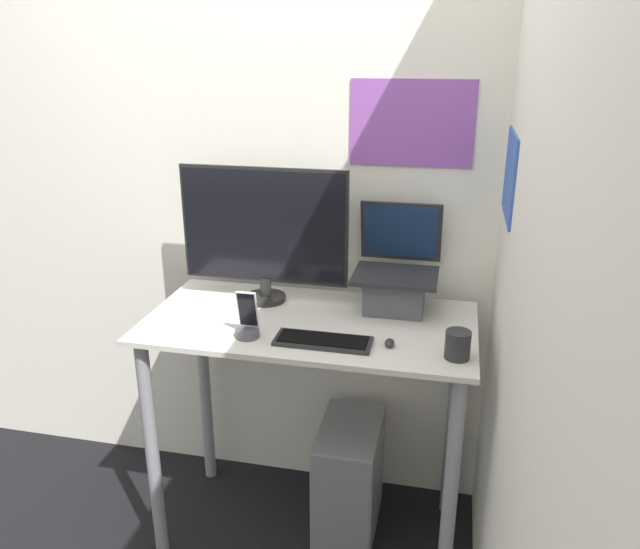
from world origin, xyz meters
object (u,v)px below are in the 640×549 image
at_px(monitor, 264,233).
at_px(laptop, 396,282).
at_px(mouse, 390,343).
at_px(cell_phone, 247,325).
at_px(keyboard, 323,341).
at_px(computer_tower, 349,477).

bearing_deg(monitor, laptop, 3.08).
height_order(mouse, cell_phone, cell_phone).
distance_m(laptop, mouse, 0.33).
relative_size(laptop, keyboard, 1.18).
relative_size(monitor, computer_tower, 1.36).
bearing_deg(keyboard, computer_tower, 76.58).
distance_m(keyboard, cell_phone, 0.26).
xyz_separation_m(monitor, computer_tower, (0.35, -0.08, -0.99)).
distance_m(cell_phone, computer_tower, 0.86).
bearing_deg(computer_tower, cell_phone, -142.73).
distance_m(keyboard, computer_tower, 0.77).
bearing_deg(cell_phone, computer_tower, 37.27).
bearing_deg(keyboard, laptop, 59.85).
relative_size(keyboard, computer_tower, 0.69).
height_order(laptop, monitor, monitor).
xyz_separation_m(mouse, cell_phone, (-0.48, -0.03, 0.03)).
distance_m(keyboard, mouse, 0.22).
distance_m(laptop, monitor, 0.53).
height_order(monitor, mouse, monitor).
bearing_deg(cell_phone, monitor, 96.15).
bearing_deg(mouse, laptop, 93.10).
xyz_separation_m(laptop, mouse, (0.02, -0.32, -0.09)).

